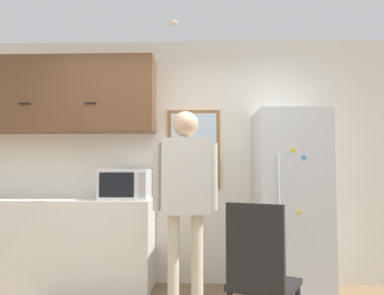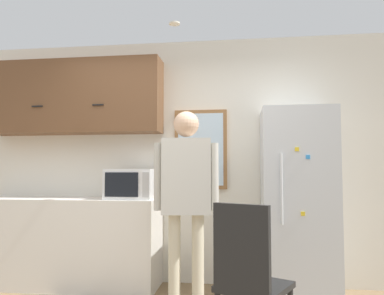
{
  "view_description": "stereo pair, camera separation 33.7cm",
  "coord_description": "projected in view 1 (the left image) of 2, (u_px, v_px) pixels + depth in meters",
  "views": [
    {
      "loc": [
        0.31,
        -2.4,
        1.23
      ],
      "look_at": [
        0.21,
        0.97,
        1.44
      ],
      "focal_mm": 35.0,
      "sensor_mm": 36.0,
      "label": 1
    },
    {
      "loc": [
        0.65,
        -2.37,
        1.23
      ],
      "look_at": [
        0.21,
        0.97,
        1.44
      ],
      "focal_mm": 35.0,
      "sensor_mm": 36.0,
      "label": 2
    }
  ],
  "objects": [
    {
      "name": "person",
      "position": [
        185.0,
        185.0,
        3.42
      ],
      "size": [
        0.59,
        0.27,
        1.78
      ],
      "rotation": [
        0.0,
        0.0,
        0.12
      ],
      "color": "beige",
      "rests_on": "ground_plane"
    },
    {
      "name": "chair",
      "position": [
        260.0,
        272.0,
        2.5
      ],
      "size": [
        0.57,
        0.57,
        1.02
      ],
      "rotation": [
        0.0,
        0.0,
        2.67
      ],
      "color": "black",
      "rests_on": "ground_plane"
    },
    {
      "name": "upper_cabinets",
      "position": [
        64.0,
        95.0,
        4.08
      ],
      "size": [
        1.98,
        0.35,
        0.82
      ],
      "color": "brown"
    },
    {
      "name": "back_wall",
      "position": [
        176.0,
        160.0,
        4.2
      ],
      "size": [
        6.0,
        0.06,
        2.7
      ],
      "color": "silver",
      "rests_on": "ground_plane"
    },
    {
      "name": "counter",
      "position": [
        57.0,
        244.0,
        3.87
      ],
      "size": [
        1.98,
        0.56,
        0.93
      ],
      "color": "silver",
      "rests_on": "ground_plane"
    },
    {
      "name": "refrigerator",
      "position": [
        291.0,
        201.0,
        3.78
      ],
      "size": [
        0.69,
        0.66,
        1.84
      ],
      "color": "silver",
      "rests_on": "ground_plane"
    },
    {
      "name": "microwave",
      "position": [
        125.0,
        184.0,
        3.87
      ],
      "size": [
        0.49,
        0.41,
        0.31
      ],
      "color": "white",
      "rests_on": "counter"
    },
    {
      "name": "window",
      "position": [
        194.0,
        149.0,
        4.16
      ],
      "size": [
        0.58,
        0.05,
        0.88
      ],
      "color": "olive"
    },
    {
      "name": "ceiling_light",
      "position": [
        172.0,
        23.0,
        3.67
      ],
      "size": [
        0.11,
        0.11,
        0.01
      ],
      "color": "white"
    }
  ]
}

